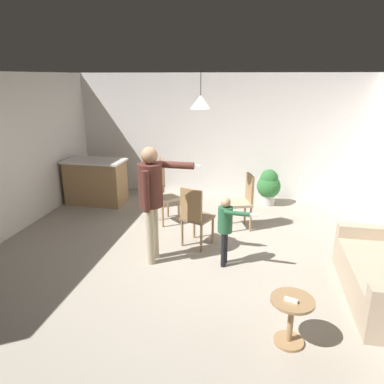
% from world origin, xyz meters
% --- Properties ---
extents(ground, '(7.68, 7.68, 0.00)m').
position_xyz_m(ground, '(0.00, 0.00, 0.00)').
color(ground, '#9E9384').
extents(wall_back, '(6.40, 0.10, 2.70)m').
position_xyz_m(wall_back, '(0.00, 3.20, 1.35)').
color(wall_back, silver).
rests_on(wall_back, ground).
extents(kitchen_counter, '(1.26, 0.66, 0.95)m').
position_xyz_m(kitchen_counter, '(-2.45, 2.07, 0.48)').
color(kitchen_counter, '#99754C').
rests_on(kitchen_counter, ground).
extents(side_table_by_couch, '(0.44, 0.44, 0.52)m').
position_xyz_m(side_table_by_couch, '(1.38, -1.55, 0.33)').
color(side_table_by_couch, '#99754C').
rests_on(side_table_by_couch, ground).
extents(person_adult, '(0.85, 0.50, 1.72)m').
position_xyz_m(person_adult, '(-0.50, -0.15, 1.07)').
color(person_adult, tan).
rests_on(person_adult, ground).
extents(person_child, '(0.54, 0.33, 1.04)m').
position_xyz_m(person_child, '(0.55, -0.08, 0.65)').
color(person_child, black).
rests_on(person_child, ground).
extents(dining_chair_by_counter, '(0.56, 0.56, 1.00)m').
position_xyz_m(dining_chair_by_counter, '(-1.13, 2.19, 0.55)').
color(dining_chair_by_counter, '#99754C').
rests_on(dining_chair_by_counter, ground).
extents(dining_chair_near_wall, '(0.55, 0.55, 1.00)m').
position_xyz_m(dining_chair_near_wall, '(0.02, 0.43, 0.55)').
color(dining_chair_near_wall, '#99754C').
rests_on(dining_chair_near_wall, ground).
extents(dining_chair_centre_back, '(0.59, 0.59, 1.00)m').
position_xyz_m(dining_chair_centre_back, '(-0.77, 1.28, 0.55)').
color(dining_chair_centre_back, '#99754C').
rests_on(dining_chair_centre_back, ground).
extents(dining_chair_spare, '(0.53, 0.53, 1.00)m').
position_xyz_m(dining_chair_spare, '(0.71, 1.33, 0.55)').
color(dining_chair_spare, '#99754C').
rests_on(dining_chair_spare, ground).
extents(potted_plant_corner, '(0.50, 0.50, 0.77)m').
position_xyz_m(potted_plant_corner, '(1.18, 2.69, 0.42)').
color(potted_plant_corner, '#B7B2AD').
rests_on(potted_plant_corner, ground).
extents(spare_remote_on_table, '(0.13, 0.07, 0.04)m').
position_xyz_m(spare_remote_on_table, '(1.36, -1.60, 0.54)').
color(spare_remote_on_table, white).
rests_on(spare_remote_on_table, side_table_by_couch).
extents(ceiling_light_pendant, '(0.32, 0.32, 0.55)m').
position_xyz_m(ceiling_light_pendant, '(0.02, 0.84, 2.25)').
color(ceiling_light_pendant, silver).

